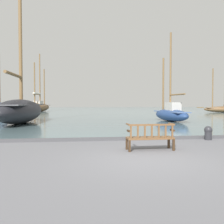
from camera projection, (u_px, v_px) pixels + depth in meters
The scene contains 8 objects.
ground_plane at pixel (146, 160), 7.09m from camera, with size 160.00×160.00×0.00m, color slate.
harbor_water at pixel (90, 111), 50.73m from camera, with size 100.00×80.00×0.08m, color slate.
quay_edge_kerb at pixel (123, 139), 10.91m from camera, with size 40.00×0.30×0.12m, color #4C4C50.
park_bench at pixel (150, 137), 8.53m from camera, with size 1.61×0.55×0.92m.
sailboat_far_starboard at pixel (21, 110), 18.97m from camera, with size 2.90×10.87×12.52m.
sailboat_mid_port at pixel (40, 106), 44.13m from camera, with size 3.59×8.51×10.22m.
sailboat_mid_starboard at pixel (171, 113), 21.04m from camera, with size 2.07×5.37×7.46m.
mooring_bollard at pixel (208, 132), 10.94m from camera, with size 0.35×0.35×0.61m.
Camera 1 is at (-1.82, -6.87, 1.63)m, focal length 40.00 mm.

